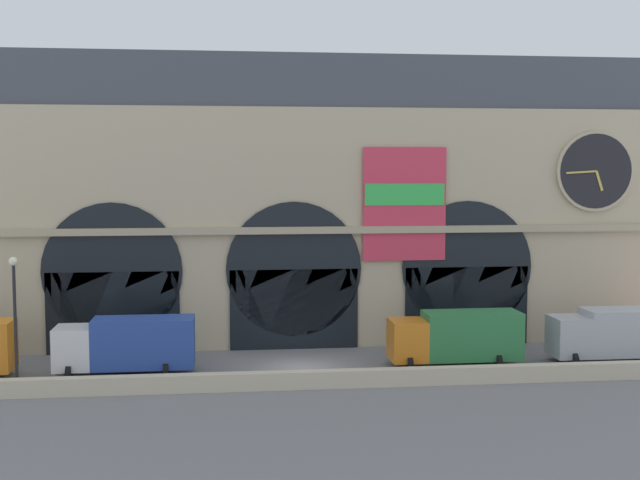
% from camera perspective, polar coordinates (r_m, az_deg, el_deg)
% --- Properties ---
extents(ground_plane, '(200.00, 200.00, 0.00)m').
position_cam_1_polar(ground_plane, '(47.22, -1.29, -8.84)').
color(ground_plane, slate).
extents(quay_parapet_wall, '(90.00, 0.70, 0.90)m').
position_cam_1_polar(quay_parapet_wall, '(42.83, -0.73, -9.67)').
color(quay_parapet_wall, beige).
rests_on(quay_parapet_wall, ground).
extents(station_building, '(46.56, 4.91, 18.47)m').
position_cam_1_polar(station_building, '(53.14, -1.98, 2.46)').
color(station_building, '#BCAD8C').
rests_on(station_building, ground).
extents(box_truck_midwest, '(7.50, 2.91, 3.12)m').
position_cam_1_polar(box_truck_midwest, '(46.51, -13.23, -7.04)').
color(box_truck_midwest, white).
rests_on(box_truck_midwest, ground).
extents(box_truck_mideast, '(7.50, 2.91, 3.12)m').
position_cam_1_polar(box_truck_mideast, '(47.90, 9.45, -6.63)').
color(box_truck_mideast, orange).
rests_on(box_truck_mideast, ground).
extents(box_truck_east, '(7.50, 2.91, 3.12)m').
position_cam_1_polar(box_truck_east, '(51.28, 19.83, -6.09)').
color(box_truck_east, '#ADB2B7').
rests_on(box_truck_east, ground).
extents(street_lamp_quayside, '(0.44, 0.44, 6.90)m').
position_cam_1_polar(street_lamp_quayside, '(43.86, -20.43, -4.34)').
color(street_lamp_quayside, black).
rests_on(street_lamp_quayside, ground).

